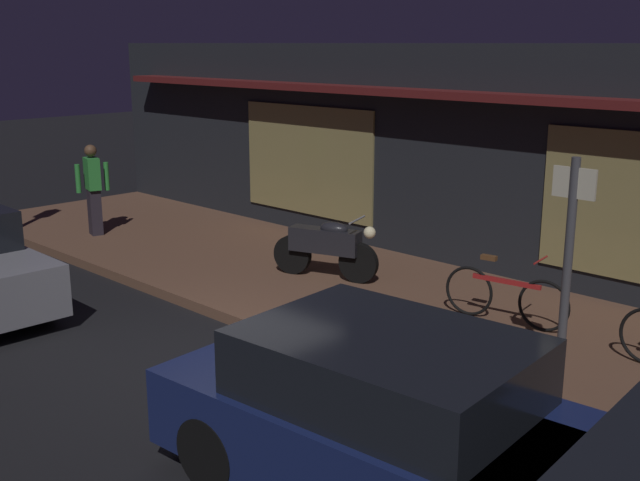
{
  "coord_description": "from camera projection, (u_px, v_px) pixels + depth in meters",
  "views": [
    {
      "loc": [
        6.89,
        -5.07,
        3.61
      ],
      "look_at": [
        -0.36,
        2.4,
        0.95
      ],
      "focal_mm": 43.59,
      "sensor_mm": 36.0,
      "label": 1
    }
  ],
  "objects": [
    {
      "name": "sidewalk_slab",
      "position": [
        367.0,
        296.0,
        11.13
      ],
      "size": [
        18.0,
        4.0,
        0.15
      ],
      "primitive_type": "cube",
      "color": "brown",
      "rests_on": "ground_plane"
    },
    {
      "name": "sign_post",
      "position": [
        568.0,
        262.0,
        7.65
      ],
      "size": [
        0.44,
        0.09,
        2.4
      ],
      "color": "#47474C",
      "rests_on": "sidewalk_slab"
    },
    {
      "name": "ground_plane",
      "position": [
        199.0,
        361.0,
        9.07
      ],
      "size": [
        60.0,
        60.0,
        0.0
      ],
      "primitive_type": "plane",
      "color": "black"
    },
    {
      "name": "motorcycle",
      "position": [
        327.0,
        246.0,
        11.64
      ],
      "size": [
        1.65,
        0.76,
        0.97
      ],
      "color": "black",
      "rests_on": "sidewalk_slab"
    },
    {
      "name": "storefront_building",
      "position": [
        500.0,
        153.0,
        13.06
      ],
      "size": [
        18.0,
        3.3,
        3.6
      ],
      "color": "black",
      "rests_on": "ground_plane"
    },
    {
      "name": "bicycle_parked",
      "position": [
        505.0,
        296.0,
        9.79
      ],
      "size": [
        1.65,
        0.42,
        0.91
      ],
      "color": "black",
      "rests_on": "sidewalk_slab"
    },
    {
      "name": "person_photographer",
      "position": [
        93.0,
        188.0,
        14.23
      ],
      "size": [
        0.43,
        0.61,
        1.67
      ],
      "color": "#28232D",
      "rests_on": "sidewalk_slab"
    },
    {
      "name": "parked_car_far",
      "position": [
        397.0,
        423.0,
        6.1
      ],
      "size": [
        4.22,
        2.05,
        1.42
      ],
      "color": "black",
      "rests_on": "ground_plane"
    }
  ]
}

